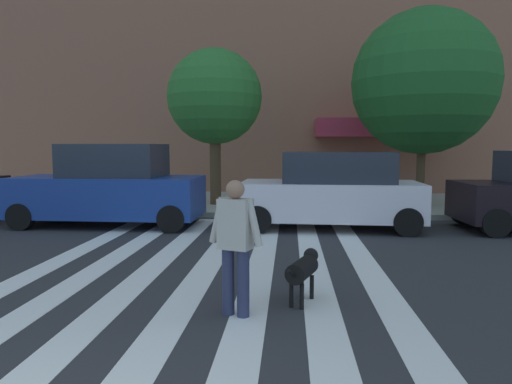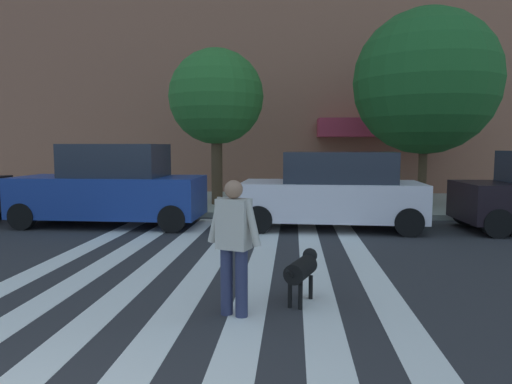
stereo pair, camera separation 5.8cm
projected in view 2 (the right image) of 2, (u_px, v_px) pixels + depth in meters
The scene contains 10 objects.
ground_plane at pixel (171, 274), 7.32m from camera, with size 160.00×160.00×0.00m, color #2B2B2D.
sidewalk_far at pixel (237, 202), 16.05m from camera, with size 80.00×6.00×0.15m, color #979B8D.
crosswalk_stripes at pixel (201, 274), 7.28m from camera, with size 5.85×11.02×0.01m.
parked_car_behind_first at pixel (111, 187), 11.75m from camera, with size 4.74×1.99×2.09m.
parked_car_third_in_line at pixel (333, 191), 11.30m from camera, with size 4.43×2.10×1.90m.
street_tree_nearest at pixel (216, 97), 14.65m from camera, with size 3.03×3.03×4.98m.
street_tree_middle at pixel (426, 82), 14.12m from camera, with size 4.44×4.44×6.08m.
pedestrian_dog_walker at pixel (234, 240), 5.44m from camera, with size 0.69×0.35×1.64m.
dog_on_leash at pixel (302, 269), 5.97m from camera, with size 0.48×0.98×0.65m.
pedestrian_bystander at pixel (505, 178), 13.66m from camera, with size 0.60×0.52×1.64m.
Camera 2 is at (1.94, -1.21, 2.04)m, focal length 32.16 mm.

